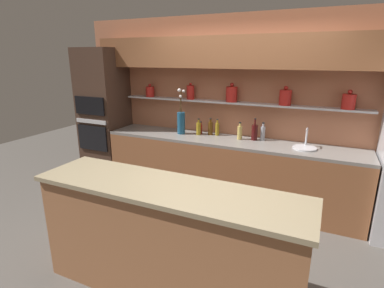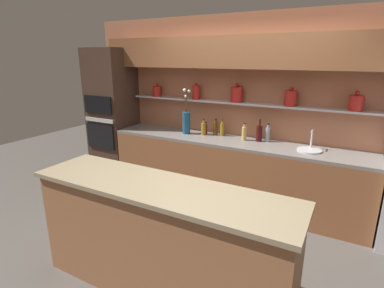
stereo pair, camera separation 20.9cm
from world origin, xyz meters
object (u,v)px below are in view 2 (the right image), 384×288
at_px(bottle_spirit_0, 215,128).
at_px(bottle_oil_4, 203,128).
at_px(sink_fixture, 310,149).
at_px(bottle_spirit_6, 244,133).
at_px(oven_tower, 113,115).
at_px(flower_vase, 186,121).
at_px(bottle_sauce_1, 206,129).
at_px(bottle_oil_2, 222,129).
at_px(bottle_spirit_3, 268,134).
at_px(bottle_wine_5, 259,133).

height_order(bottle_spirit_0, bottle_oil_4, bottle_spirit_0).
relative_size(sink_fixture, bottle_spirit_6, 1.20).
bearing_deg(oven_tower, bottle_oil_4, 3.15).
bearing_deg(flower_vase, bottle_spirit_6, 3.71).
distance_m(oven_tower, bottle_sauce_1, 1.68).
xyz_separation_m(bottle_oil_2, bottle_spirit_3, (0.66, 0.01, 0.01)).
height_order(bottle_spirit_0, bottle_oil_2, bottle_spirit_0).
xyz_separation_m(sink_fixture, bottle_oil_4, (-1.49, 0.08, 0.07)).
bearing_deg(sink_fixture, bottle_wine_5, 168.76).
bearing_deg(bottle_wine_5, oven_tower, -176.64).
xyz_separation_m(sink_fixture, bottle_wine_5, (-0.68, 0.13, 0.09)).
height_order(bottle_oil_4, bottle_spirit_6, same).
height_order(bottle_sauce_1, bottle_oil_4, bottle_oil_4).
xyz_separation_m(bottle_oil_2, bottle_wine_5, (0.56, -0.03, 0.01)).
xyz_separation_m(sink_fixture, bottle_spirit_6, (-0.87, 0.09, 0.08)).
height_order(flower_vase, sink_fixture, flower_vase).
xyz_separation_m(oven_tower, bottle_sauce_1, (1.67, 0.17, -0.08)).
height_order(bottle_oil_2, bottle_oil_4, same).
distance_m(bottle_spirit_0, bottle_oil_2, 0.10).
xyz_separation_m(bottle_oil_4, bottle_wine_5, (0.82, 0.05, 0.02)).
bearing_deg(oven_tower, bottle_spirit_3, 3.99).
relative_size(oven_tower, bottle_sauce_1, 11.76).
relative_size(oven_tower, flower_vase, 3.21).
bearing_deg(bottle_spirit_0, flower_vase, -163.87).
bearing_deg(bottle_wine_5, bottle_oil_4, -176.22).
height_order(bottle_sauce_1, bottle_spirit_6, bottle_spirit_6).
bearing_deg(flower_vase, bottle_wine_5, 5.58).
distance_m(flower_vase, bottle_oil_2, 0.55).
distance_m(sink_fixture, bottle_wine_5, 0.69).
xyz_separation_m(oven_tower, bottle_wine_5, (2.49, 0.15, -0.05)).
bearing_deg(bottle_wine_5, bottle_oil_2, 176.96).
bearing_deg(bottle_spirit_0, bottle_spirit_6, -7.91).
xyz_separation_m(oven_tower, bottle_spirit_6, (2.30, 0.10, -0.06)).
distance_m(flower_vase, bottle_spirit_0, 0.45).
bearing_deg(sink_fixture, bottle_sauce_1, 173.90).
bearing_deg(bottle_oil_4, bottle_oil_2, 17.71).
distance_m(sink_fixture, bottle_spirit_3, 0.60).
bearing_deg(bottle_spirit_0, oven_tower, -174.93).
distance_m(oven_tower, bottle_wine_5, 2.50).
bearing_deg(sink_fixture, oven_tower, -179.78).
bearing_deg(oven_tower, bottle_oil_2, 5.19).
relative_size(bottle_oil_4, bottle_spirit_6, 1.00).
bearing_deg(bottle_sauce_1, sink_fixture, -6.10).
relative_size(flower_vase, bottle_spirit_3, 2.68).
xyz_separation_m(oven_tower, bottle_spirit_3, (2.60, 0.18, -0.06)).
bearing_deg(flower_vase, bottle_oil_2, 14.46).
distance_m(bottle_spirit_0, bottle_spirit_6, 0.47).
xyz_separation_m(flower_vase, bottle_spirit_0, (0.42, 0.12, -0.09)).
xyz_separation_m(bottle_sauce_1, bottle_spirit_6, (0.62, -0.07, 0.02)).
distance_m(bottle_oil_4, bottle_spirit_6, 0.62).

